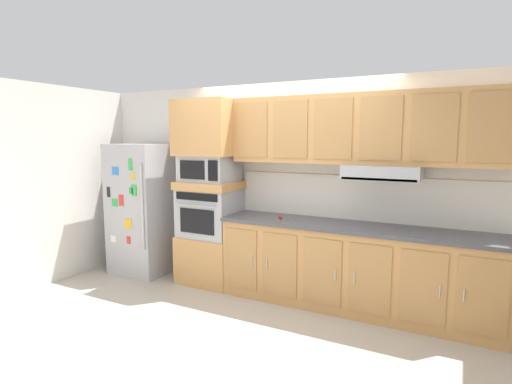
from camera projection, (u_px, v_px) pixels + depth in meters
name	position (u px, v px, depth m)	size (l,w,h in m)	color
ground_plane	(250.00, 319.00, 4.12)	(9.60, 9.60, 0.00)	#B2A899
back_kitchen_wall	(292.00, 186.00, 4.93)	(6.20, 0.12, 2.50)	silver
side_panel_left	(60.00, 184.00, 5.24)	(0.12, 7.10, 2.50)	silver
refrigerator	(143.00, 208.00, 5.53)	(0.76, 0.73, 1.76)	#ADADB2
oven_base_cabinet	(211.00, 258.00, 5.19)	(0.74, 0.62, 0.60)	tan
built_in_oven	(210.00, 213.00, 5.11)	(0.70, 0.62, 0.60)	#A8AAAF
appliance_mid_shelf	(210.00, 185.00, 5.06)	(0.74, 0.62, 0.10)	tan
microwave	(210.00, 169.00, 5.03)	(0.64, 0.54, 0.32)	#A8AAAF
appliance_upper_cabinet	(209.00, 128.00, 4.97)	(0.74, 0.62, 0.68)	tan
lower_cabinet_run	(352.00, 269.00, 4.33)	(2.91, 0.63, 0.88)	tan
countertop_slab	(354.00, 227.00, 4.27)	(2.95, 0.64, 0.04)	#4C4C51
backsplash_panel	(361.00, 198.00, 4.49)	(2.95, 0.02, 0.50)	silver
upper_cabinet_with_hood	(361.00, 132.00, 4.24)	(2.91, 0.48, 0.88)	tan
screwdriver	(281.00, 217.00, 4.63)	(0.17, 0.17, 0.03)	red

